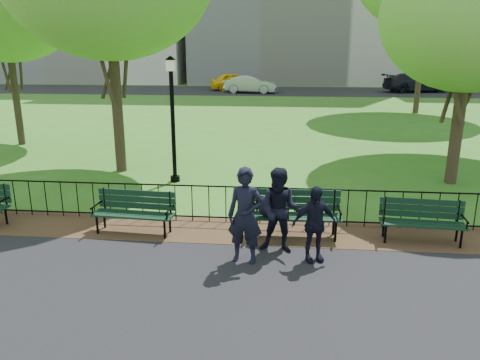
# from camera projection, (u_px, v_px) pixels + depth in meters

# --- Properties ---
(ground) EXTENTS (120.00, 120.00, 0.00)m
(ground) POSITION_uv_depth(u_px,v_px,m) (264.00, 262.00, 9.03)
(ground) COLOR #37651A
(dirt_strip) EXTENTS (60.00, 1.60, 0.01)m
(dirt_strip) POSITION_uv_depth(u_px,v_px,m) (267.00, 231.00, 10.46)
(dirt_strip) COLOR #3B2718
(dirt_strip) RESTS_ON ground
(far_street) EXTENTS (70.00, 9.00, 0.01)m
(far_street) POSITION_uv_depth(u_px,v_px,m) (283.00, 91.00, 42.49)
(far_street) COLOR black
(far_street) RESTS_ON ground
(iron_fence) EXTENTS (24.06, 0.06, 1.00)m
(iron_fence) POSITION_uv_depth(u_px,v_px,m) (269.00, 204.00, 10.80)
(iron_fence) COLOR black
(iron_fence) RESTS_ON ground
(park_bench_main) EXTENTS (1.95, 0.64, 1.10)m
(park_bench_main) POSITION_uv_depth(u_px,v_px,m) (284.00, 208.00, 10.01)
(park_bench_main) COLOR black
(park_bench_main) RESTS_ON ground
(park_bench_left_a) EXTENTS (1.82, 0.69, 1.01)m
(park_bench_left_a) POSITION_uv_depth(u_px,v_px,m) (135.00, 207.00, 10.32)
(park_bench_left_a) COLOR black
(park_bench_left_a) RESTS_ON ground
(park_bench_right_a) EXTENTS (1.76, 0.66, 0.98)m
(park_bench_right_a) POSITION_uv_depth(u_px,v_px,m) (422.00, 216.00, 9.83)
(park_bench_right_a) COLOR black
(park_bench_right_a) RESTS_ON ground
(lamppost) EXTENTS (0.34, 0.34, 3.74)m
(lamppost) POSITION_uv_depth(u_px,v_px,m) (173.00, 115.00, 13.80)
(lamppost) COLOR black
(lamppost) RESTS_ON ground
(tree_near_e) EXTENTS (4.99, 4.99, 6.96)m
(tree_near_e) POSITION_uv_depth(u_px,v_px,m) (472.00, 15.00, 12.86)
(tree_near_e) COLOR #2D2116
(tree_near_e) RESTS_ON ground
(person_left) EXTENTS (0.73, 0.54, 1.86)m
(person_left) POSITION_uv_depth(u_px,v_px,m) (245.00, 216.00, 8.78)
(person_left) COLOR black
(person_left) RESTS_ON asphalt_path
(person_mid) EXTENTS (0.90, 0.56, 1.73)m
(person_mid) POSITION_uv_depth(u_px,v_px,m) (280.00, 211.00, 9.23)
(person_mid) COLOR black
(person_mid) RESTS_ON asphalt_path
(person_right) EXTENTS (0.94, 0.61, 1.50)m
(person_right) POSITION_uv_depth(u_px,v_px,m) (314.00, 224.00, 8.87)
(person_right) COLOR black
(person_right) RESTS_ON asphalt_path
(taxi) EXTENTS (5.00, 2.94, 1.60)m
(taxi) POSITION_uv_depth(u_px,v_px,m) (236.00, 81.00, 43.08)
(taxi) COLOR yellow
(taxi) RESTS_ON far_street
(sedan_silver) EXTENTS (4.68, 2.12, 1.49)m
(sedan_silver) POSITION_uv_depth(u_px,v_px,m) (251.00, 84.00, 40.57)
(sedan_silver) COLOR #A3A5AA
(sedan_silver) RESTS_ON far_street
(sedan_dark) EXTENTS (6.03, 3.50, 1.64)m
(sedan_dark) POSITION_uv_depth(u_px,v_px,m) (416.00, 83.00, 41.32)
(sedan_dark) COLOR black
(sedan_dark) RESTS_ON far_street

